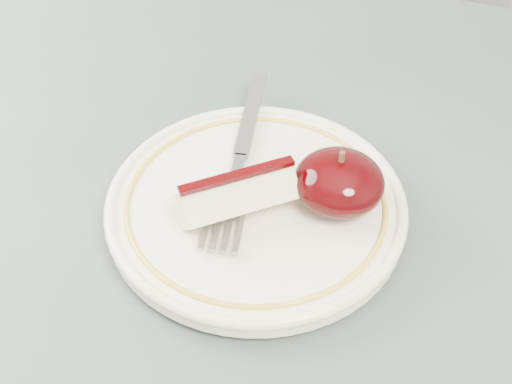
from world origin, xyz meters
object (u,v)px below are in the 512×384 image
(table, at_px, (150,356))
(fork, at_px, (240,157))
(apple_half, at_px, (339,182))
(plate, at_px, (256,206))

(table, relative_size, fork, 4.47)
(apple_half, bearing_deg, table, -137.09)
(plate, xyz_separation_m, fork, (-0.02, 0.04, 0.01))
(table, distance_m, apple_half, 0.20)
(table, relative_size, apple_half, 13.86)
(table, height_order, plate, plate)
(apple_half, height_order, fork, apple_half)
(table, height_order, fork, fork)
(plate, relative_size, fork, 1.09)
(plate, bearing_deg, fork, 124.56)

